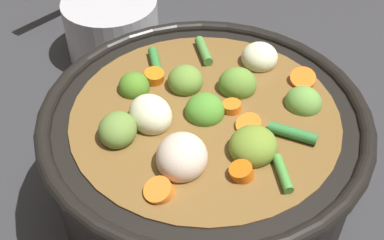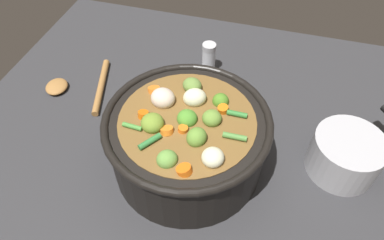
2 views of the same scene
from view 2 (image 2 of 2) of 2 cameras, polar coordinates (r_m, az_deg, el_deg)
ground_plane at (r=0.77m, az=-0.68°, el=-6.73°), size 1.10×1.10×0.00m
cooking_pot at (r=0.71m, az=-0.74°, el=-3.24°), size 0.32×0.32×0.16m
wooden_spoon at (r=0.96m, az=-18.05°, el=5.18°), size 0.19×0.18×0.02m
salt_shaker at (r=0.95m, az=2.72°, el=10.06°), size 0.04×0.04×0.08m
small_saucepan at (r=0.79m, az=23.67°, el=-5.12°), size 0.21×0.22×0.09m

